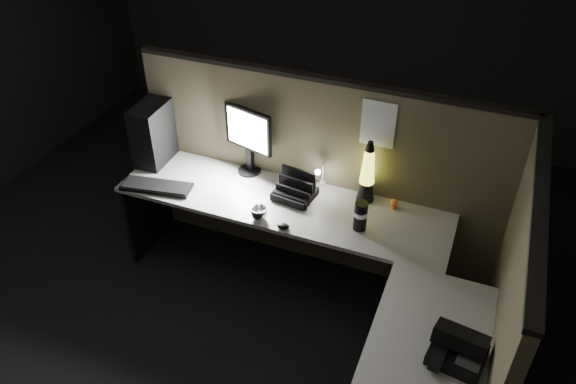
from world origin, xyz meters
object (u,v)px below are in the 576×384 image
at_px(pc_tower, 156,130).
at_px(keyboard, 157,187).
at_px(desk_phone, 458,348).
at_px(monitor, 248,135).
at_px(lava_lamp, 367,176).

relative_size(pc_tower, keyboard, 0.91).
bearing_deg(keyboard, desk_phone, -27.37).
relative_size(pc_tower, desk_phone, 1.51).
distance_m(pc_tower, keyboard, 0.47).
bearing_deg(desk_phone, keyboard, 171.51).
relative_size(monitor, keyboard, 1.01).
height_order(pc_tower, monitor, monitor).
relative_size(lava_lamp, desk_phone, 1.52).
xyz_separation_m(lava_lamp, desk_phone, (0.77, -1.09, -0.13)).
xyz_separation_m(pc_tower, lava_lamp, (1.59, 0.05, -0.04)).
bearing_deg(lava_lamp, keyboard, -163.40).
height_order(pc_tower, lava_lamp, lava_lamp).
height_order(pc_tower, keyboard, pc_tower).
distance_m(monitor, desk_phone, 2.00).
bearing_deg(desk_phone, pc_tower, 165.10).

